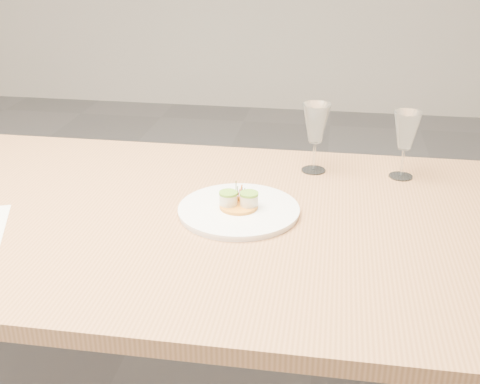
% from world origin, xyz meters
% --- Properties ---
extents(dining_table, '(2.40, 1.00, 0.75)m').
position_xyz_m(dining_table, '(0.00, 0.00, 0.68)').
color(dining_table, '#B57D4F').
rests_on(dining_table, ground).
extents(dinner_plate, '(0.31, 0.31, 0.08)m').
position_xyz_m(dinner_plate, '(0.46, 0.02, 0.76)').
color(dinner_plate, white).
rests_on(dinner_plate, dining_table).
extents(wine_glass_1, '(0.08, 0.08, 0.20)m').
position_xyz_m(wine_glass_1, '(0.64, 0.34, 0.89)').
color(wine_glass_1, white).
rests_on(wine_glass_1, dining_table).
extents(wine_glass_2, '(0.08, 0.08, 0.19)m').
position_xyz_m(wine_glass_2, '(0.89, 0.33, 0.89)').
color(wine_glass_2, white).
rests_on(wine_glass_2, dining_table).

